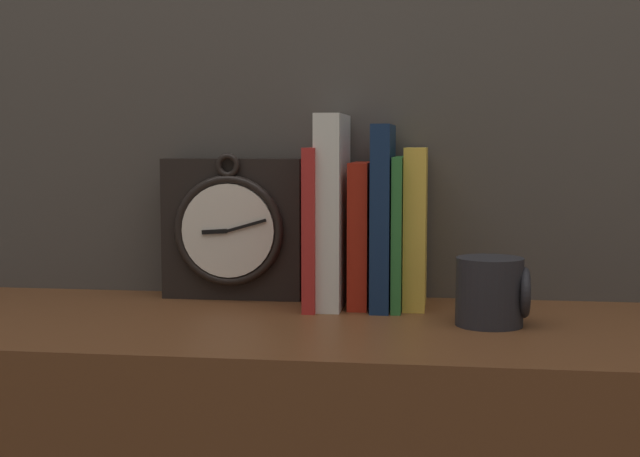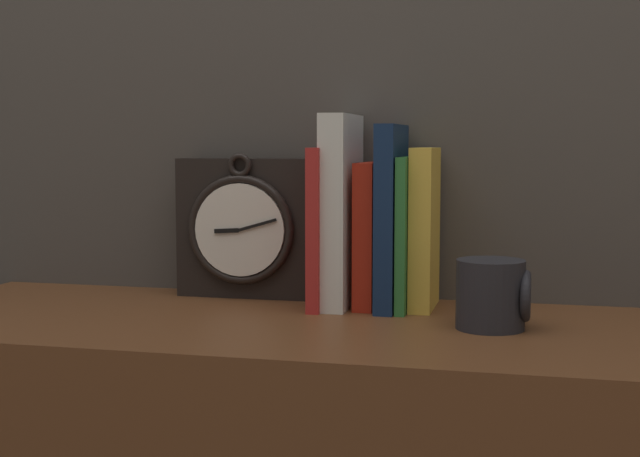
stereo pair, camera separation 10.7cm
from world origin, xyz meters
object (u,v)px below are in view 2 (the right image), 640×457
object	(u,v)px
book_slot5_yellow	(425,228)
mug	(493,295)
clock	(246,228)
book_slot4_green	(407,233)
book_slot3_navy	(391,217)
book_slot2_red	(370,234)
book_slot0_red	(325,227)
book_slot1_white	(344,211)

from	to	relation	value
book_slot5_yellow	mug	distance (m)	0.16
clock	book_slot4_green	distance (m)	0.24
book_slot5_yellow	mug	bearing A→B (deg)	-50.98
book_slot5_yellow	book_slot4_green	bearing A→B (deg)	-157.01
book_slot3_navy	book_slot4_green	xyz separation A→B (m)	(0.02, 0.00, -0.02)
clock	book_slot5_yellow	xyz separation A→B (m)	(0.25, -0.02, 0.01)
book_slot2_red	book_slot5_yellow	xyz separation A→B (m)	(0.07, 0.00, 0.01)
book_slot2_red	book_slot5_yellow	size ratio (longest dim) A/B	0.91
book_slot0_red	mug	xyz separation A→B (m)	(0.23, -0.10, -0.06)
clock	book_slot3_navy	size ratio (longest dim) A/B	0.85
book_slot2_red	book_slot5_yellow	world-z (taller)	book_slot5_yellow
book_slot2_red	book_slot5_yellow	bearing A→B (deg)	1.69
book_slot0_red	book_slot4_green	size ratio (longest dim) A/B	1.06
clock	book_slot5_yellow	bearing A→B (deg)	-5.57
book_slot3_navy	book_slot1_white	bearing A→B (deg)	179.62
clock	book_slot2_red	distance (m)	0.18
book_slot0_red	book_slot2_red	bearing A→B (deg)	11.88
book_slot3_navy	mug	bearing A→B (deg)	-37.79
clock	mug	xyz separation A→B (m)	(0.35, -0.14, -0.06)
book_slot2_red	book_slot0_red	bearing A→B (deg)	-168.12
book_slot0_red	book_slot1_white	xyz separation A→B (m)	(0.03, 0.00, 0.02)
clock	book_slot5_yellow	world-z (taller)	book_slot5_yellow
clock	book_slot4_green	size ratio (longest dim) A/B	1.02
book_slot4_green	book_slot1_white	bearing A→B (deg)	-179.29
clock	book_slot3_navy	bearing A→B (deg)	-9.52
book_slot1_white	book_slot3_navy	bearing A→B (deg)	-0.38
book_slot4_green	book_slot5_yellow	world-z (taller)	book_slot5_yellow
clock	book_slot0_red	size ratio (longest dim) A/B	0.96
book_slot0_red	book_slot2_red	xyz separation A→B (m)	(0.06, 0.01, -0.01)
book_slot2_red	mug	size ratio (longest dim) A/B	2.22
book_slot0_red	book_slot5_yellow	size ratio (longest dim) A/B	1.00
clock	mug	world-z (taller)	clock
book_slot3_navy	book_slot4_green	bearing A→B (deg)	4.06
book_slot0_red	mug	distance (m)	0.26
book_slot2_red	mug	world-z (taller)	book_slot2_red
book_slot2_red	book_slot5_yellow	distance (m)	0.07
book_slot3_navy	mug	xyz separation A→B (m)	(0.14, -0.11, -0.08)
book_slot3_navy	book_slot4_green	distance (m)	0.03
book_slot3_navy	book_slot2_red	bearing A→B (deg)	163.91
clock	book_slot5_yellow	size ratio (longest dim) A/B	0.97
book_slot1_white	book_slot2_red	size ratio (longest dim) A/B	1.33
book_slot0_red	book_slot1_white	distance (m)	0.03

